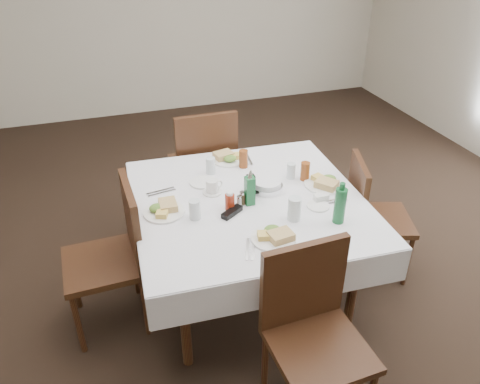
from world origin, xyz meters
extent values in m
plane|color=black|center=(0.00, 0.00, 0.00)|extent=(7.00, 7.00, 0.00)
cube|color=beige|center=(0.00, 3.50, 1.40)|extent=(6.00, 0.04, 2.80)
cylinder|color=black|center=(-0.68, -0.69, 0.36)|extent=(0.06, 0.06, 0.72)
cylinder|color=black|center=(-0.63, 0.36, 0.36)|extent=(0.06, 0.06, 0.72)
cylinder|color=black|center=(0.37, -0.74, 0.36)|extent=(0.06, 0.06, 0.72)
cylinder|color=black|center=(0.42, 0.31, 0.36)|extent=(0.06, 0.06, 0.72)
cube|color=black|center=(-0.13, -0.19, 0.73)|extent=(1.38, 1.38, 0.03)
cube|color=silver|center=(-0.13, -0.19, 0.76)|extent=(1.52, 1.52, 0.01)
cube|color=silver|center=(-0.10, 0.53, 0.65)|extent=(1.45, 0.08, 0.22)
cube|color=silver|center=(-0.17, -0.91, 0.65)|extent=(1.45, 0.08, 0.22)
cube|color=silver|center=(0.59, -0.23, 0.65)|extent=(0.08, 1.45, 0.22)
cube|color=silver|center=(-0.85, -0.15, 0.65)|extent=(0.08, 1.45, 0.22)
cube|color=black|center=(-0.19, 0.84, 0.50)|extent=(0.49, 0.49, 0.04)
cube|color=black|center=(-0.19, 0.62, 0.77)|extent=(0.49, 0.05, 0.54)
cylinder|color=black|center=(0.02, 1.05, 0.25)|extent=(0.04, 0.04, 0.50)
cylinder|color=black|center=(0.02, 0.63, 0.25)|extent=(0.04, 0.04, 0.50)
cylinder|color=black|center=(-0.40, 1.05, 0.25)|extent=(0.04, 0.04, 0.50)
cylinder|color=black|center=(-0.40, 0.63, 0.25)|extent=(0.04, 0.04, 0.50)
cube|color=black|center=(-0.11, -1.20, 0.48)|extent=(0.49, 0.49, 0.04)
cube|color=black|center=(-0.12, -0.99, 0.73)|extent=(0.47, 0.06, 0.51)
cylinder|color=black|center=(-0.32, -1.01, 0.24)|extent=(0.04, 0.04, 0.48)
cylinder|color=black|center=(0.09, -0.99, 0.24)|extent=(0.04, 0.04, 0.48)
cube|color=black|center=(0.85, -0.27, 0.44)|extent=(0.54, 0.54, 0.04)
cube|color=black|center=(0.66, -0.21, 0.67)|extent=(0.17, 0.42, 0.47)
cylinder|color=black|center=(0.97, -0.50, 0.22)|extent=(0.04, 0.04, 0.44)
cylinder|color=black|center=(0.61, -0.38, 0.22)|extent=(0.04, 0.04, 0.44)
cylinder|color=black|center=(1.08, -0.15, 0.22)|extent=(0.04, 0.04, 0.44)
cylinder|color=black|center=(0.73, -0.03, 0.22)|extent=(0.04, 0.04, 0.44)
cube|color=black|center=(-1.08, -0.19, 0.48)|extent=(0.49, 0.49, 0.04)
cube|color=black|center=(-0.87, -0.18, 0.73)|extent=(0.06, 0.47, 0.51)
cylinder|color=black|center=(-1.29, 0.00, 0.24)|extent=(0.04, 0.04, 0.48)
cylinder|color=black|center=(-0.89, 0.02, 0.24)|extent=(0.04, 0.04, 0.48)
cylinder|color=black|center=(-1.28, -0.40, 0.24)|extent=(0.04, 0.04, 0.48)
cylinder|color=black|center=(-0.87, -0.39, 0.24)|extent=(0.04, 0.04, 0.48)
cylinder|color=white|center=(-0.09, 0.37, 0.77)|extent=(0.26, 0.26, 0.01)
cube|color=#B78E46|center=(-0.13, 0.39, 0.80)|extent=(0.15, 0.13, 0.04)
cube|color=gold|center=(-0.04, 0.36, 0.79)|extent=(0.09, 0.08, 0.03)
ellipsoid|color=#366D25|center=(-0.10, 0.33, 0.80)|extent=(0.10, 0.09, 0.04)
cylinder|color=white|center=(-0.14, -0.63, 0.77)|extent=(0.26, 0.26, 0.01)
cube|color=#B78E46|center=(-0.11, -0.66, 0.80)|extent=(0.15, 0.12, 0.04)
cube|color=gold|center=(-0.18, -0.62, 0.79)|extent=(0.10, 0.08, 0.03)
ellipsoid|color=#366D25|center=(-0.13, -0.59, 0.80)|extent=(0.09, 0.09, 0.04)
cylinder|color=white|center=(0.41, -0.18, 0.77)|extent=(0.27, 0.27, 0.01)
cube|color=#B78E46|center=(0.40, -0.23, 0.80)|extent=(0.17, 0.18, 0.04)
cube|color=gold|center=(0.39, -0.14, 0.79)|extent=(0.09, 0.11, 0.03)
ellipsoid|color=#366D25|center=(0.45, -0.17, 0.80)|extent=(0.10, 0.09, 0.04)
cylinder|color=white|center=(-0.67, -0.18, 0.77)|extent=(0.25, 0.25, 0.01)
cube|color=#B78E46|center=(-0.64, -0.15, 0.80)|extent=(0.11, 0.13, 0.04)
cube|color=gold|center=(-0.69, -0.22, 0.79)|extent=(0.09, 0.10, 0.03)
ellipsoid|color=#366D25|center=(-0.71, -0.16, 0.80)|extent=(0.09, 0.08, 0.04)
cylinder|color=white|center=(-0.36, 0.10, 0.77)|extent=(0.18, 0.18, 0.01)
cylinder|color=white|center=(0.25, -0.41, 0.77)|extent=(0.14, 0.14, 0.01)
cylinder|color=silver|center=(-0.27, 0.22, 0.82)|extent=(0.06, 0.06, 0.12)
cylinder|color=silver|center=(0.05, -0.49, 0.84)|extent=(0.08, 0.08, 0.15)
cylinder|color=silver|center=(0.24, -0.02, 0.82)|extent=(0.06, 0.06, 0.11)
cylinder|color=silver|center=(-0.51, -0.29, 0.82)|extent=(0.07, 0.07, 0.12)
cylinder|color=brown|center=(-0.02, 0.24, 0.83)|extent=(0.06, 0.06, 0.13)
cylinder|color=brown|center=(0.32, -0.07, 0.83)|extent=(0.06, 0.06, 0.13)
cylinder|color=silver|center=(0.02, -0.12, 0.78)|extent=(0.21, 0.21, 0.04)
cylinder|color=silver|center=(0.02, -0.12, 0.81)|extent=(0.19, 0.19, 0.04)
cube|color=black|center=(-0.11, -0.16, 0.84)|extent=(0.05, 0.05, 0.15)
cone|color=silver|center=(-0.11, -0.16, 0.94)|extent=(0.03, 0.03, 0.04)
cube|color=#1A6233|center=(-0.14, -0.24, 0.86)|extent=(0.06, 0.06, 0.19)
cone|color=silver|center=(-0.14, -0.24, 0.98)|extent=(0.03, 0.03, 0.05)
cylinder|color=maroon|center=(-0.28, -0.27, 0.82)|extent=(0.06, 0.06, 0.11)
cylinder|color=white|center=(-0.28, -0.27, 0.88)|extent=(0.04, 0.04, 0.02)
cylinder|color=white|center=(-0.21, -0.25, 0.79)|extent=(0.03, 0.03, 0.06)
cylinder|color=silver|center=(-0.21, -0.25, 0.83)|extent=(0.03, 0.03, 0.01)
cylinder|color=#41311D|center=(-0.19, -0.23, 0.80)|extent=(0.04, 0.04, 0.07)
cylinder|color=silver|center=(-0.19, -0.23, 0.84)|extent=(0.04, 0.04, 0.01)
cylinder|color=white|center=(-0.33, -0.04, 0.77)|extent=(0.13, 0.13, 0.01)
cylinder|color=white|center=(-0.33, -0.04, 0.81)|extent=(0.08, 0.08, 0.08)
cylinder|color=black|center=(-0.33, -0.04, 0.84)|extent=(0.07, 0.07, 0.01)
torus|color=white|center=(-0.28, -0.03, 0.81)|extent=(0.06, 0.02, 0.06)
cube|color=black|center=(-0.28, -0.32, 0.78)|extent=(0.15, 0.13, 0.03)
cylinder|color=#1A6233|center=(0.29, -0.59, 0.87)|extent=(0.07, 0.07, 0.22)
cylinder|color=#1A6233|center=(0.29, -0.59, 1.01)|extent=(0.03, 0.03, 0.04)
cube|color=white|center=(0.30, -0.35, 0.79)|extent=(0.09, 0.05, 0.05)
cube|color=pink|center=(0.30, -0.35, 0.79)|extent=(0.07, 0.04, 0.02)
cube|color=silver|center=(0.02, 0.34, 0.77)|extent=(0.04, 0.21, 0.01)
cube|color=silver|center=(0.05, 0.33, 0.77)|extent=(0.04, 0.21, 0.01)
cube|color=silver|center=(-0.28, -0.69, 0.77)|extent=(0.09, 0.18, 0.01)
cube|color=silver|center=(-0.31, -0.68, 0.77)|extent=(0.09, 0.18, 0.01)
cube|color=silver|center=(0.38, -0.41, 0.77)|extent=(0.17, 0.02, 0.01)
cube|color=silver|center=(0.38, -0.38, 0.77)|extent=(0.17, 0.02, 0.01)
cube|color=silver|center=(-0.65, 0.08, 0.77)|extent=(0.19, 0.05, 0.01)
cube|color=silver|center=(-0.65, 0.05, 0.77)|extent=(0.19, 0.05, 0.01)
camera|label=1|loc=(-0.98, -2.58, 2.35)|focal=35.00mm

